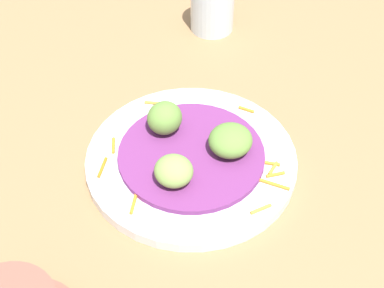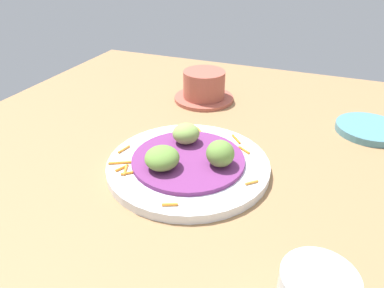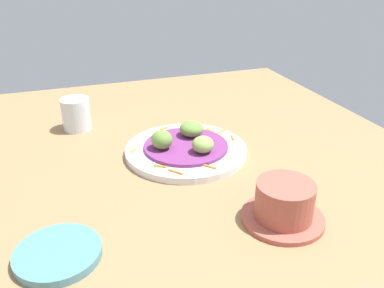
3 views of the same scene
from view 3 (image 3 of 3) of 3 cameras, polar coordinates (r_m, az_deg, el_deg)
table_surface at (r=84.53cm, az=-4.21°, el=-2.50°), size 110.00×110.00×2.00cm
main_plate at (r=84.94cm, az=-0.85°, el=-0.96°), size 25.72×25.72×1.45cm
cabbage_bed at (r=84.46cm, az=-0.85°, el=-0.31°), size 17.85×17.85×0.69cm
carrot_garnish at (r=85.61cm, az=0.54°, el=-0.04°), size 22.34×23.33×0.40cm
guac_scoop_left at (r=82.42cm, az=-4.06°, el=0.72°), size 5.94×5.82×3.97cm
guac_scoop_center at (r=80.62cm, az=1.56°, el=-0.06°), size 5.92×6.00×3.39cm
guac_scoop_right at (r=87.80cm, az=-0.09°, el=2.20°), size 5.81×5.65×3.30cm
side_plate_small at (r=61.42cm, az=-18.60°, el=-14.62°), size 12.29×12.29×1.32cm
terracotta_bowl at (r=65.48cm, az=13.00°, el=-8.36°), size 13.37×13.37×6.75cm
water_glass at (r=99.55cm, az=-16.23°, el=4.12°), size 6.71×6.71×7.67cm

